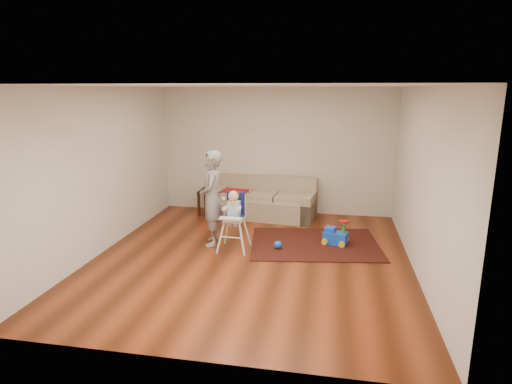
% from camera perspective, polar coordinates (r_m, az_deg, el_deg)
% --- Properties ---
extents(ground, '(5.50, 5.50, 0.00)m').
position_cam_1_polar(ground, '(6.99, -0.60, -8.76)').
color(ground, '#441B0A').
rests_on(ground, ground).
extents(room_envelope, '(5.04, 5.52, 2.72)m').
position_cam_1_polar(room_envelope, '(7.03, 0.19, 7.19)').
color(room_envelope, beige).
rests_on(room_envelope, ground).
extents(sofa, '(2.25, 1.13, 0.84)m').
position_cam_1_polar(sofa, '(9.04, 0.97, -0.76)').
color(sofa, tan).
rests_on(sofa, ground).
extents(side_table, '(0.53, 0.53, 0.53)m').
position_cam_1_polar(side_table, '(9.37, -5.82, -1.29)').
color(side_table, black).
rests_on(side_table, ground).
extents(area_rug, '(2.41, 1.95, 0.02)m').
position_cam_1_polar(area_rug, '(7.64, 7.83, -6.82)').
color(area_rug, black).
rests_on(area_rug, ground).
extents(ride_on_toy, '(0.46, 0.38, 0.44)m').
position_cam_1_polar(ride_on_toy, '(7.61, 10.57, -5.22)').
color(ride_on_toy, blue).
rests_on(ride_on_toy, area_rug).
extents(toy_ball, '(0.14, 0.14, 0.14)m').
position_cam_1_polar(toy_ball, '(7.31, 2.94, -7.04)').
color(toy_ball, blue).
rests_on(toy_ball, area_rug).
extents(high_chair, '(0.49, 0.49, 1.03)m').
position_cam_1_polar(high_chair, '(7.19, -2.97, -3.94)').
color(high_chair, white).
rests_on(high_chair, ground).
extents(adult, '(0.52, 0.68, 1.66)m').
position_cam_1_polar(adult, '(7.38, -5.93, -0.84)').
color(adult, gray).
rests_on(adult, ground).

